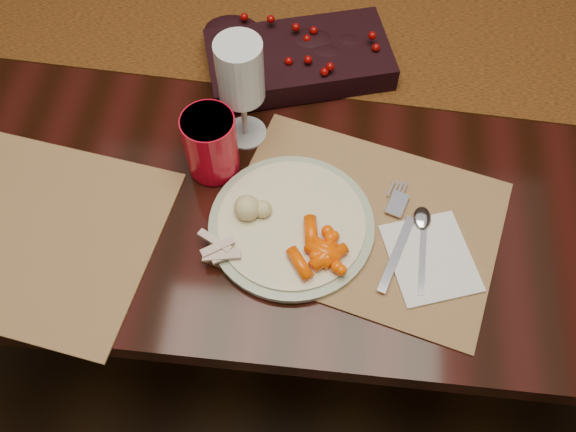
# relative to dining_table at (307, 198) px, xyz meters

# --- Properties ---
(floor) EXTENTS (5.00, 5.00, 0.00)m
(floor) POSITION_rel_dining_table_xyz_m (0.00, 0.00, -0.38)
(floor) COLOR black
(floor) RESTS_ON ground
(dining_table) EXTENTS (1.80, 1.00, 0.75)m
(dining_table) POSITION_rel_dining_table_xyz_m (0.00, 0.00, 0.00)
(dining_table) COLOR black
(dining_table) RESTS_ON floor
(table_runner) EXTENTS (1.77, 0.44, 0.00)m
(table_runner) POSITION_rel_dining_table_xyz_m (0.05, 0.15, 0.38)
(table_runner) COLOR #583917
(table_runner) RESTS_ON dining_table
(centerpiece) EXTENTS (0.34, 0.24, 0.06)m
(centerpiece) POSITION_rel_dining_table_xyz_m (-0.03, 0.03, 0.41)
(centerpiece) COLOR black
(centerpiece) RESTS_ON table_runner
(placemat_main) EXTENTS (0.46, 0.38, 0.00)m
(placemat_main) POSITION_rel_dining_table_xyz_m (0.10, -0.27, 0.38)
(placemat_main) COLOR brown
(placemat_main) RESTS_ON dining_table
(placemat_second) EXTENTS (0.47, 0.38, 0.00)m
(placemat_second) POSITION_rel_dining_table_xyz_m (-0.42, -0.33, 0.38)
(placemat_second) COLOR brown
(placemat_second) RESTS_ON dining_table
(dinner_plate) EXTENTS (0.28, 0.28, 0.01)m
(dinner_plate) POSITION_rel_dining_table_xyz_m (-0.01, -0.29, 0.39)
(dinner_plate) COLOR beige
(dinner_plate) RESTS_ON placemat_main
(baby_carrots) EXTENTS (0.14, 0.13, 0.02)m
(baby_carrots) POSITION_rel_dining_table_xyz_m (0.01, -0.34, 0.40)
(baby_carrots) COLOR #FF5200
(baby_carrots) RESTS_ON dinner_plate
(mashed_potatoes) EXTENTS (0.08, 0.07, 0.04)m
(mashed_potatoes) POSITION_rel_dining_table_xyz_m (-0.06, -0.27, 0.41)
(mashed_potatoes) COLOR tan
(mashed_potatoes) RESTS_ON dinner_plate
(turkey_shreds) EXTENTS (0.07, 0.07, 0.02)m
(turkey_shreds) POSITION_rel_dining_table_xyz_m (-0.10, -0.35, 0.40)
(turkey_shreds) COLOR beige
(turkey_shreds) RESTS_ON dinner_plate
(napkin) EXTENTS (0.15, 0.16, 0.00)m
(napkin) POSITION_rel_dining_table_xyz_m (0.20, -0.32, 0.38)
(napkin) COLOR white
(napkin) RESTS_ON placemat_main
(fork) EXTENTS (0.08, 0.17, 0.00)m
(fork) POSITION_rel_dining_table_xyz_m (0.15, -0.30, 0.39)
(fork) COLOR white
(fork) RESTS_ON napkin
(spoon) EXTENTS (0.03, 0.13, 0.00)m
(spoon) POSITION_rel_dining_table_xyz_m (0.19, -0.31, 0.39)
(spoon) COLOR white
(spoon) RESTS_ON napkin
(red_cup) EXTENTS (0.10, 0.10, 0.11)m
(red_cup) POSITION_rel_dining_table_xyz_m (-0.14, -0.19, 0.43)
(red_cup) COLOR #B60920
(red_cup) RESTS_ON placemat_main
(wine_glass) EXTENTS (0.09, 0.09, 0.19)m
(wine_glass) POSITION_rel_dining_table_xyz_m (-0.10, -0.12, 0.47)
(wine_glass) COLOR silver
(wine_glass) RESTS_ON dining_table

